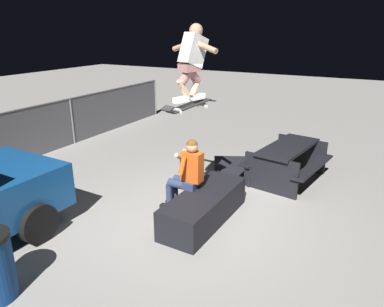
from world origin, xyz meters
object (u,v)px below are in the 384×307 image
at_px(person_sitting_on_ledge, 186,172).
at_px(picnic_table_back, 287,157).
at_px(skater_airborne, 192,59).
at_px(ledge_box_main, 204,207).
at_px(skateboard, 189,106).
at_px(kicker_ramp, 232,173).

bearing_deg(person_sitting_on_ledge, picnic_table_back, -27.23).
bearing_deg(picnic_table_back, skater_airborne, 154.34).
bearing_deg(ledge_box_main, skateboard, 75.54).
bearing_deg(kicker_ramp, skater_airborne, -179.41).
xyz_separation_m(ledge_box_main, kicker_ramp, (1.96, 0.32, -0.18)).
bearing_deg(person_sitting_on_ledge, ledge_box_main, -105.21).
bearing_deg(skateboard, kicker_ramp, 0.09).
xyz_separation_m(skater_airborne, picnic_table_back, (2.19, -1.05, -2.07)).
distance_m(skateboard, skater_airborne, 0.69).
height_order(skateboard, kicker_ramp, skateboard).
distance_m(ledge_box_main, skater_airborne, 2.34).
xyz_separation_m(person_sitting_on_ledge, skater_airborne, (0.03, -0.09, 1.83)).
xyz_separation_m(skater_airborne, kicker_ramp, (1.82, 0.02, -2.50)).
distance_m(ledge_box_main, person_sitting_on_ledge, 0.64).
bearing_deg(skateboard, picnic_table_back, -25.44).
height_order(ledge_box_main, picnic_table_back, picnic_table_back).
xyz_separation_m(skateboard, skater_airborne, (0.05, -0.02, 0.69)).
distance_m(skateboard, kicker_ramp, 2.61).
xyz_separation_m(skateboard, kicker_ramp, (1.88, 0.00, -1.82)).
xyz_separation_m(ledge_box_main, person_sitting_on_ledge, (0.11, 0.39, 0.49)).
distance_m(person_sitting_on_ledge, skater_airborne, 1.83).
xyz_separation_m(person_sitting_on_ledge, kicker_ramp, (1.85, -0.07, -0.68)).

